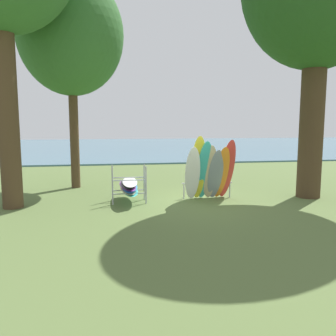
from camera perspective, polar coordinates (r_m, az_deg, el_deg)
ground_plane at (r=11.66m, az=5.74°, el=-5.80°), size 80.00×80.00×0.00m
lake_water at (r=40.33m, az=-5.10°, el=3.65°), size 80.00×36.00×0.10m
tree_mid_behind at (r=15.09m, az=-15.81°, el=20.43°), size 4.17×4.17×8.55m
leaning_board_pile at (r=11.97m, az=6.93°, el=-0.61°), size 1.83×0.97×2.26m
board_storage_rack at (r=11.72m, az=-6.49°, el=-3.00°), size 1.15×2.13×1.25m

